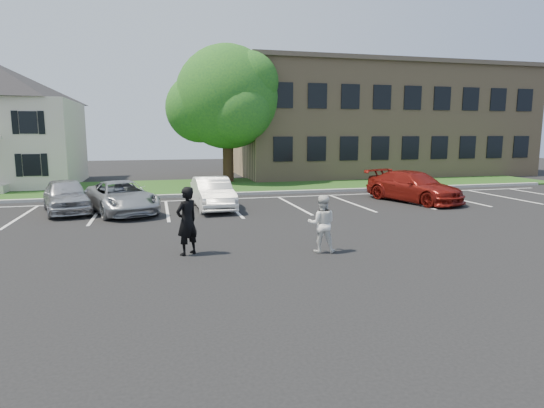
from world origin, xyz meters
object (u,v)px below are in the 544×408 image
at_px(office_building, 377,121).
at_px(man_white_shirt, 322,224).
at_px(car_silver_minivan, 122,197).
at_px(car_white_sedan, 213,193).
at_px(tree, 228,100).
at_px(man_black_suit, 187,221).
at_px(car_silver_west, 66,196).
at_px(car_red_compact, 414,187).

height_order(office_building, man_white_shirt, office_building).
relative_size(car_silver_minivan, car_white_sedan, 1.13).
height_order(tree, man_black_suit, tree).
xyz_separation_m(office_building, car_silver_west, (-20.82, -13.37, -3.46)).
bearing_deg(car_silver_west, car_white_sedan, -20.81).
height_order(car_silver_minivan, car_red_compact, car_red_compact).
height_order(man_white_shirt, car_silver_west, man_white_shirt).
relative_size(man_white_shirt, car_silver_west, 0.39).
relative_size(tree, car_silver_west, 2.15).
height_order(tree, car_red_compact, tree).
bearing_deg(car_white_sedan, car_silver_minivan, 178.64).
distance_m(man_black_suit, car_silver_minivan, 7.54).
height_order(man_black_suit, car_silver_minivan, man_black_suit).
height_order(office_building, tree, tree).
relative_size(man_black_suit, car_red_compact, 0.37).
distance_m(car_white_sedan, car_red_compact, 9.52).
xyz_separation_m(office_building, car_silver_minivan, (-18.60, -14.06, -3.51)).
bearing_deg(man_white_shirt, man_black_suit, 7.12).
height_order(car_silver_west, car_red_compact, car_red_compact).
bearing_deg(man_white_shirt, car_red_compact, -117.26).
distance_m(car_silver_minivan, car_red_compact, 13.25).
bearing_deg(car_white_sedan, man_black_suit, -104.58).
height_order(tree, car_silver_minivan, tree).
xyz_separation_m(man_black_suit, car_silver_minivan, (-2.17, 7.22, -0.28)).
bearing_deg(car_red_compact, man_white_shirt, -152.85).
xyz_separation_m(tree, car_silver_minivan, (-6.09, -10.35, -4.70)).
xyz_separation_m(man_white_shirt, car_silver_west, (-8.00, 8.55, -0.10)).
bearing_deg(car_red_compact, office_building, 51.15).
relative_size(tree, man_black_suit, 4.74).
relative_size(man_black_suit, man_white_shirt, 1.17).
relative_size(office_building, man_black_suit, 12.06).
bearing_deg(man_black_suit, car_white_sedan, -139.55).
relative_size(man_black_suit, car_white_sedan, 0.45).
distance_m(office_building, car_red_compact, 15.66).
xyz_separation_m(man_black_suit, car_silver_west, (-4.39, 7.91, -0.23)).
distance_m(man_black_suit, car_red_compact, 13.10).
distance_m(car_silver_west, car_red_compact, 15.50).
distance_m(office_building, man_black_suit, 27.08).
xyz_separation_m(office_building, man_white_shirt, (-12.83, -21.93, -3.36)).
height_order(tree, car_white_sedan, tree).
distance_m(car_silver_minivan, car_white_sedan, 3.74).
xyz_separation_m(car_silver_minivan, car_red_compact, (13.25, -0.25, 0.07)).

